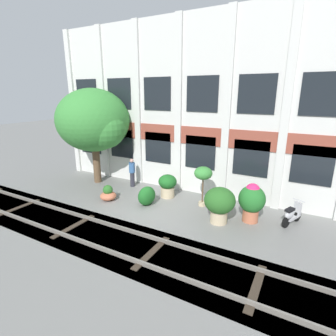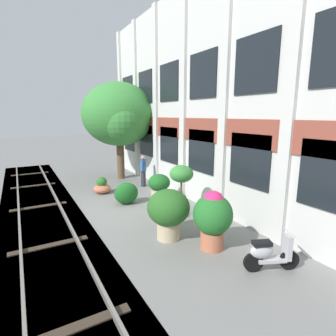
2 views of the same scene
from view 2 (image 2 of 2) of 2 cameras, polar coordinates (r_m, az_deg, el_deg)
name	(u,v)px [view 2 (image 2 of 2)]	position (r m, az deg, el deg)	size (l,w,h in m)	color
ground_plane	(123,207)	(10.87, -9.68, -8.44)	(80.00, 80.00, 0.00)	slate
apartment_facade	(189,98)	(11.69, 4.54, 15.03)	(15.65, 0.64, 8.86)	silver
rail_tracks	(44,226)	(10.37, -25.45, -11.25)	(23.29, 2.80, 0.43)	#5B5449
broadleaf_tree	(119,116)	(15.32, -10.62, 10.99)	(4.31, 4.11, 5.47)	brown
potted_plant_low_pan	(181,176)	(9.32, 2.94, -1.77)	(0.85, 0.85, 1.93)	tan
potted_plant_ribbed_drum	(213,216)	(7.40, 9.72, -10.26)	(1.09, 1.09, 1.67)	#B76647
potted_plant_stone_basin	(159,186)	(11.27, -1.92, -3.99)	(0.94, 0.94, 1.20)	tan
potted_plant_wide_bowl	(102,187)	(12.90, -14.17, -3.98)	(0.80, 0.80, 0.79)	#B76647
potted_plant_glazed_jar	(168,210)	(7.88, 0.10, -9.19)	(1.28, 1.28, 1.53)	tan
scooter_near_curb	(269,254)	(6.98, 21.19, -17.02)	(0.73, 1.30, 0.98)	black
resident_by_doorway	(143,170)	(13.61, -5.44, -0.42)	(0.44, 0.35, 1.64)	#282833
topiary_hedge	(126,193)	(11.13, -9.07, -5.46)	(1.00, 0.70, 0.91)	#19561E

